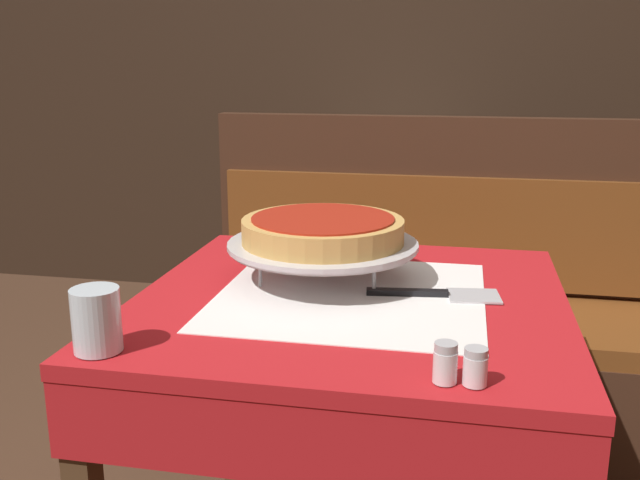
% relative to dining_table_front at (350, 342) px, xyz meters
% --- Properties ---
extents(dining_table_front, '(0.86, 0.86, 0.77)m').
position_rel_dining_table_front_xyz_m(dining_table_front, '(0.00, 0.00, 0.00)').
color(dining_table_front, red).
rests_on(dining_table_front, ground_plane).
extents(dining_table_rear, '(0.62, 0.62, 0.77)m').
position_rel_dining_table_front_xyz_m(dining_table_rear, '(-0.08, 1.72, -0.01)').
color(dining_table_rear, beige).
rests_on(dining_table_rear, ground_plane).
extents(booth_bench, '(1.61, 0.51, 1.05)m').
position_rel_dining_table_front_xyz_m(booth_bench, '(0.19, 0.81, -0.36)').
color(booth_bench, '#3D2316').
rests_on(booth_bench, ground_plane).
extents(back_wall_panel, '(6.00, 0.04, 2.40)m').
position_rel_dining_table_front_xyz_m(back_wall_panel, '(0.00, 2.24, 0.53)').
color(back_wall_panel, black).
rests_on(back_wall_panel, ground_plane).
extents(pizza_pan_stand, '(0.41, 0.41, 0.09)m').
position_rel_dining_table_front_xyz_m(pizza_pan_stand, '(-0.07, 0.08, 0.18)').
color(pizza_pan_stand, '#ADADB2').
rests_on(pizza_pan_stand, dining_table_front).
extents(deep_dish_pizza, '(0.34, 0.34, 0.05)m').
position_rel_dining_table_front_xyz_m(deep_dish_pizza, '(-0.07, 0.08, 0.22)').
color(deep_dish_pizza, tan).
rests_on(deep_dish_pizza, pizza_pan_stand).
extents(pizza_server, '(0.27, 0.10, 0.01)m').
position_rel_dining_table_front_xyz_m(pizza_server, '(0.17, 0.02, 0.11)').
color(pizza_server, '#BCBCC1').
rests_on(pizza_server, dining_table_front).
extents(water_glass_near, '(0.08, 0.08, 0.11)m').
position_rel_dining_table_front_xyz_m(water_glass_near, '(-0.36, -0.36, 0.16)').
color(water_glass_near, silver).
rests_on(water_glass_near, dining_table_front).
extents(salt_shaker, '(0.04, 0.04, 0.06)m').
position_rel_dining_table_front_xyz_m(salt_shaker, '(0.20, -0.37, 0.13)').
color(salt_shaker, silver).
rests_on(salt_shaker, dining_table_front).
extents(pepper_shaker, '(0.04, 0.04, 0.06)m').
position_rel_dining_table_front_xyz_m(pepper_shaker, '(0.24, -0.37, 0.13)').
color(pepper_shaker, silver).
rests_on(pepper_shaker, dining_table_front).
extents(condiment_caddy, '(0.11, 0.11, 0.14)m').
position_rel_dining_table_front_xyz_m(condiment_caddy, '(-0.12, 1.67, 0.14)').
color(condiment_caddy, black).
rests_on(condiment_caddy, dining_table_rear).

